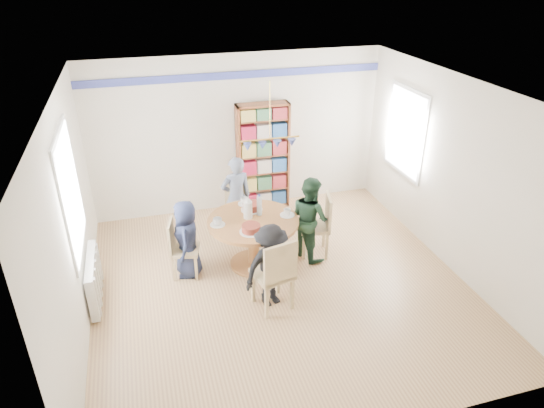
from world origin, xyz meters
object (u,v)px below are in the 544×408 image
object	(u,v)px
person_left	(187,239)
bookshelf	(263,158)
chair_right	(320,222)
person_right	(310,218)
radiator	(94,279)
chair_near	(276,272)
person_near	(271,266)
person_far	(236,197)
chair_far	(237,206)
dining_table	(253,232)
chair_left	(179,246)

from	to	relation	value
person_left	bookshelf	size ratio (longest dim) A/B	0.60
chair_right	person_right	size ratio (longest dim) A/B	0.74
radiator	person_right	size ratio (longest dim) A/B	0.78
person_right	bookshelf	size ratio (longest dim) A/B	0.68
person_left	chair_near	bearing A→B (deg)	51.17
person_near	person_far	bearing A→B (deg)	74.25
chair_far	chair_near	size ratio (longest dim) A/B	0.84
person_near	dining_table	bearing A→B (deg)	72.73
person_left	bookshelf	bearing A→B (deg)	147.76
radiator	chair_far	bearing A→B (deg)	30.08
chair_far	person_right	size ratio (longest dim) A/B	0.67
person_near	chair_left	bearing A→B (deg)	120.15
radiator	bookshelf	bearing A→B (deg)	36.00
chair_far	bookshelf	world-z (taller)	bookshelf
dining_table	bookshelf	xyz separation A→B (m)	(0.62, 1.78, 0.38)
person_right	radiator	bearing A→B (deg)	76.84
person_left	dining_table	bearing A→B (deg)	97.45
person_right	bookshelf	world-z (taller)	bookshelf
dining_table	chair_near	distance (m)	1.05
bookshelf	person_left	bearing A→B (deg)	-131.88
dining_table	chair_right	xyz separation A→B (m)	(1.04, 0.04, -0.03)
chair_far	person_left	xyz separation A→B (m)	(-0.91, -0.95, 0.09)
chair_near	chair_right	bearing A→B (deg)	47.22
dining_table	person_left	distance (m)	0.94
chair_right	person_far	distance (m)	1.40
chair_left	person_near	xyz separation A→B (m)	(1.05, -0.96, 0.11)
dining_table	chair_near	bearing A→B (deg)	-88.58
dining_table	person_left	xyz separation A→B (m)	(-0.94, 0.04, 0.01)
dining_table	person_near	world-z (taller)	person_near
chair_right	chair_far	xyz separation A→B (m)	(-1.07, 0.95, -0.05)
radiator	chair_left	bearing A→B (deg)	14.89
person_near	chair_far	bearing A→B (deg)	73.70
person_far	bookshelf	size ratio (longest dim) A/B	0.71
person_right	person_far	size ratio (longest dim) A/B	0.95
dining_table	chair_left	size ratio (longest dim) A/B	1.51
radiator	person_far	distance (m)	2.46
chair_left	chair_far	size ratio (longest dim) A/B	0.99
person_left	chair_left	bearing A→B (deg)	-82.01
person_near	bookshelf	size ratio (longest dim) A/B	0.61
dining_table	chair_right	bearing A→B (deg)	2.07
chair_right	person_right	world-z (taller)	person_right
chair_near	bookshelf	xyz separation A→B (m)	(0.60, 2.83, 0.37)
chair_near	person_left	distance (m)	1.46
person_left	person_far	bearing A→B (deg)	144.12
chair_far	person_near	xyz separation A→B (m)	(0.03, -1.91, 0.10)
radiator	dining_table	xyz separation A→B (m)	(2.19, 0.26, 0.21)
chair_right	radiator	bearing A→B (deg)	-174.67
chair_left	chair_right	bearing A→B (deg)	-0.04
chair_far	bookshelf	xyz separation A→B (m)	(0.65, 0.79, 0.46)
chair_far	person_left	bearing A→B (deg)	-133.70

